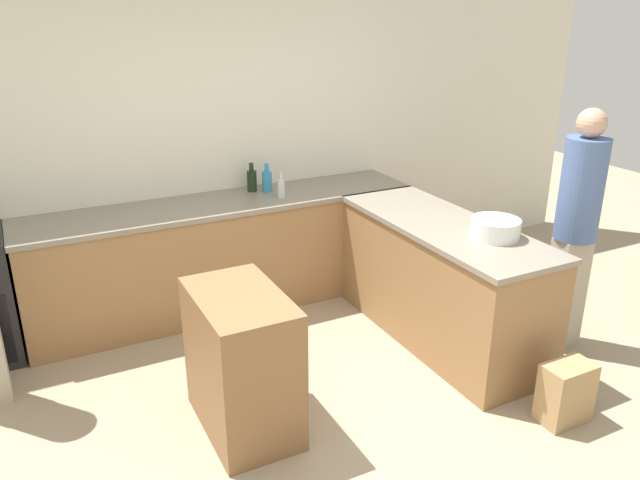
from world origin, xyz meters
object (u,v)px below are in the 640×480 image
(mixing_bowl, at_px, (495,228))
(person_at_peninsula, at_px, (577,221))
(wine_bottle_dark, at_px, (252,180))
(dish_soap_bottle, at_px, (267,180))
(vinegar_bottle_clear, at_px, (281,188))
(paper_bag, at_px, (566,393))
(island_table, at_px, (242,362))

(mixing_bowl, xyz_separation_m, person_at_peninsula, (0.63, -0.13, -0.01))
(wine_bottle_dark, distance_m, dish_soap_bottle, 0.13)
(wine_bottle_dark, xyz_separation_m, person_at_peninsula, (1.70, -1.92, -0.04))
(mixing_bowl, relative_size, person_at_peninsula, 0.19)
(wine_bottle_dark, bearing_deg, dish_soap_bottle, -30.71)
(vinegar_bottle_clear, relative_size, paper_bag, 0.52)
(vinegar_bottle_clear, bearing_deg, person_at_peninsula, -46.50)
(mixing_bowl, relative_size, dish_soap_bottle, 1.39)
(island_table, bearing_deg, dish_soap_bottle, 62.61)
(paper_bag, bearing_deg, person_at_peninsula, 44.60)
(person_at_peninsula, relative_size, paper_bag, 4.54)
(island_table, height_order, paper_bag, island_table)
(dish_soap_bottle, height_order, person_at_peninsula, person_at_peninsula)
(paper_bag, bearing_deg, mixing_bowl, 85.33)
(wine_bottle_dark, relative_size, paper_bag, 0.62)
(wine_bottle_dark, xyz_separation_m, dish_soap_bottle, (0.11, -0.07, -0.00))
(person_at_peninsula, bearing_deg, wine_bottle_dark, 131.58)
(dish_soap_bottle, bearing_deg, person_at_peninsula, -49.34)
(dish_soap_bottle, distance_m, paper_bag, 2.82)
(dish_soap_bottle, bearing_deg, island_table, -117.39)
(dish_soap_bottle, height_order, vinegar_bottle_clear, dish_soap_bottle)
(mixing_bowl, distance_m, vinegar_bottle_clear, 1.77)
(island_table, xyz_separation_m, vinegar_bottle_clear, (0.91, 1.48, 0.57))
(dish_soap_bottle, relative_size, person_at_peninsula, 0.14)
(vinegar_bottle_clear, distance_m, paper_bag, 2.61)
(vinegar_bottle_clear, bearing_deg, wine_bottle_dark, 117.72)
(paper_bag, bearing_deg, dish_soap_bottle, 109.29)
(island_table, height_order, wine_bottle_dark, wine_bottle_dark)
(mixing_bowl, relative_size, paper_bag, 0.86)
(wine_bottle_dark, distance_m, vinegar_bottle_clear, 0.32)
(vinegar_bottle_clear, xyz_separation_m, person_at_peninsula, (1.56, -1.64, -0.03))
(person_at_peninsula, distance_m, paper_bag, 1.26)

